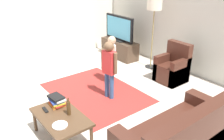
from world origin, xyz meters
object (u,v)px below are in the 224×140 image
Objects in this scene: tv_remote at (45,110)px; bottle at (69,108)px; floor_lamp at (154,8)px; armchair at (173,69)px; tv_stand at (119,49)px; child_near_tv at (112,56)px; couch at (181,140)px; tv at (119,29)px; child_center at (109,65)px; coffee_table at (61,118)px; plate at (60,125)px; book_stack at (57,101)px.

bottle is at bearing 39.95° from tv_remote.
armchair is at bearing -12.29° from floor_lamp.
tv_stand is 1.79m from child_near_tv.
tv is at bearing 152.54° from couch.
couch is (3.66, -1.90, -0.56)m from tv.
coffee_table is (0.58, -1.36, -0.35)m from child_center.
child_center reaches higher than coffee_table.
tv_stand is 1.99m from armchair.
plate is at bearing -51.50° from tv_stand.
armchair is 3.13m from tv_remote.
plate is (0.17, -0.24, -0.11)m from bottle.
floor_lamp is 3.61m from tv_remote.
couch is 2.07m from tv_remote.
coffee_table is at bearing -112.62° from bottle.
plate is (-1.14, -1.24, 0.14)m from couch.
couch is at bearing -7.01° from child_center.
tv_remote is at bearing -84.87° from book_stack.
bottle reaches higher than book_stack.
child_near_tv reaches higher than couch.
couch is 1.97m from book_stack.
coffee_table is (2.30, -3.05, 0.13)m from tv_stand.
couch is 10.59× the size of tv_remote.
coffee_table is at bearing -84.19° from armchair.
tv is 2.40m from child_center.
coffee_table is at bearing -52.78° from tv.
child_center is 1.40m from bottle.
book_stack is at bearing -55.87° from tv_stand.
tv is 6.47× the size of tv_remote.
child_near_tv reaches higher than book_stack.
plate reaches higher than tv_remote.
book_stack is at bearing -77.51° from child_center.
coffee_table is at bearing -69.68° from floor_lamp.
floor_lamp is 3.46m from bottle.
couch reaches higher than coffee_table.
plate is (0.53, -3.13, 0.13)m from armchair.
tv_remote is (0.90, -3.32, -1.11)m from floor_lamp.
child_near_tv reaches higher than armchair.
tv_remote is at bearing -57.32° from tv.
armchair is at bearing 97.03° from bottle.
tv reaches higher than child_near_tv.
coffee_table is 0.31m from tv_remote.
bottle is (0.35, 0.02, 0.03)m from book_stack.
plate is (1.40, -3.32, -1.12)m from floor_lamp.
couch is 2.56m from child_near_tv.
tv is 1.32m from floor_lamp.
tv is 3.56m from book_stack.
tv_stand is at bearing 152.29° from couch.
bottle is at bearing -51.26° from tv_stand.
book_stack is (-1.66, -1.02, 0.21)m from couch.
floor_lamp is 3.77m from plate.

